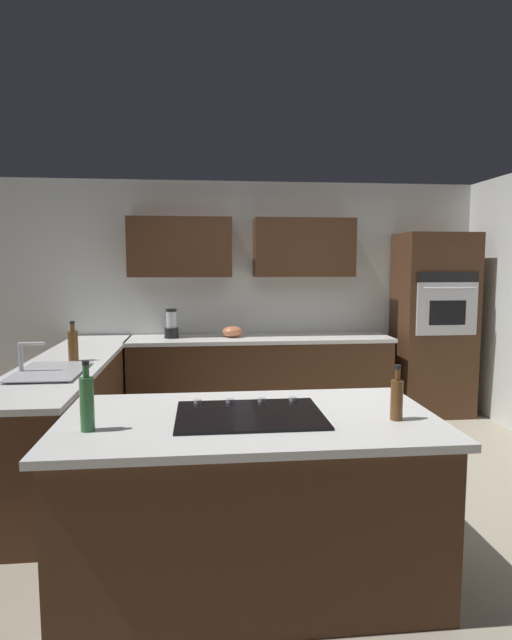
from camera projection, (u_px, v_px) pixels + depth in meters
ground_plane at (297, 483)px, 3.99m from camera, size 14.00×14.00×0.00m
wall_back at (260, 287)px, 5.86m from camera, size 6.00×0.44×2.60m
lower_cabinets_back at (260, 380)px, 5.64m from camera, size 2.80×0.60×0.86m
countertop_back at (260, 339)px, 5.59m from camera, size 2.84×0.64×0.04m
lower_cabinets_side at (71, 415)px, 4.30m from camera, size 0.60×2.90×0.86m
countertop_side at (69, 362)px, 4.25m from camera, size 0.64×2.94×0.04m
island_base at (250, 502)px, 2.74m from camera, size 1.87×0.98×0.86m
island_top at (250, 420)px, 2.69m from camera, size 1.95×1.06×0.04m
wall_oven at (433, 324)px, 5.77m from camera, size 0.80×0.66×2.02m
sink_unit at (49, 371)px, 3.73m from camera, size 0.46×0.70×0.23m
cooktop at (250, 414)px, 2.69m from camera, size 0.76×0.56×0.03m
blender at (171, 326)px, 5.50m from camera, size 0.15×0.15×0.31m
mixing_bowl at (232, 332)px, 5.57m from camera, size 0.22×0.22×0.12m
dish_soap_bottle at (73, 345)px, 4.20m from camera, size 0.08×0.08×0.33m
oil_bottle at (87, 402)px, 2.44m from camera, size 0.07×0.07×0.34m
second_bottle at (397, 398)px, 2.61m from camera, size 0.06×0.06×0.28m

